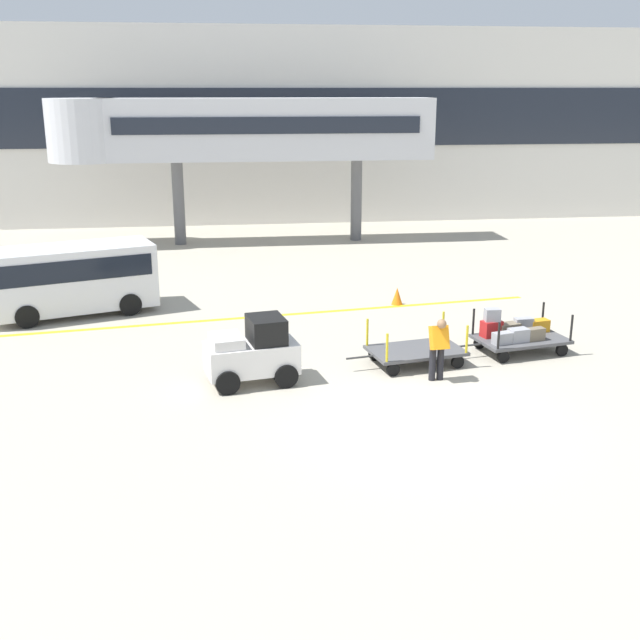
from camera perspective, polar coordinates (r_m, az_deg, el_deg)
The scene contains 10 objects.
ground_plane at distance 16.55m, azimuth 7.90°, elevation -7.20°, with size 120.00×120.00×0.00m, color #A8A08E.
apron_lead_line at distance 23.50m, azimuth -6.16°, elevation 0.12°, with size 18.98×0.20×0.01m, color yellow.
terminal_building at distance 40.82m, azimuth -1.57°, elevation 14.04°, with size 44.76×2.51×9.60m.
jet_bridge at distance 34.62m, azimuth -6.75°, elevation 13.65°, with size 16.47×3.00×6.26m.
baggage_tug at distance 18.14m, azimuth -4.95°, elevation -2.38°, with size 2.27×1.56×1.58m.
baggage_cart_lead at distance 19.57m, azimuth 7.02°, elevation -2.27°, with size 3.08×1.80×1.10m.
baggage_cart_middle at distance 20.92m, azimuth 14.20°, elevation -0.97°, with size 3.08×1.80×1.16m.
baggage_handler at distance 18.36m, azimuth 8.68°, elevation -1.91°, with size 0.44×0.46×1.56m.
shuttle_van at distance 24.71m, azimuth -17.73°, elevation 3.19°, with size 5.16×3.35×2.10m.
safety_cone_near at distance 24.95m, azimuth 5.68°, elevation 1.76°, with size 0.36×0.36×0.55m, color orange.
Camera 1 is at (-4.17, -14.58, 6.64)m, focal length 43.60 mm.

